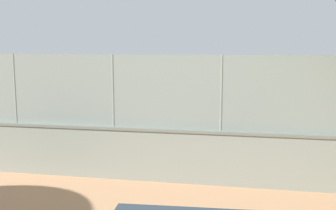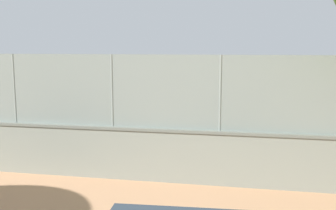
{
  "view_description": "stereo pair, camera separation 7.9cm",
  "coord_description": "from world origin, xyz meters",
  "px_view_note": "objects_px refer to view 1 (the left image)",
  "views": [
    {
      "loc": [
        -0.93,
        23.44,
        3.84
      ],
      "look_at": [
        2.33,
        7.04,
        1.33
      ],
      "focal_mm": 42.43,
      "sensor_mm": 36.0,
      "label": 1
    },
    {
      "loc": [
        -1.01,
        23.42,
        3.84
      ],
      "look_at": [
        2.33,
        7.04,
        1.33
      ],
      "focal_mm": 42.43,
      "sensor_mm": 36.0,
      "label": 2
    }
  ],
  "objects_px": {
    "player_near_wall_returning": "(145,95)",
    "sports_ball": "(242,128)",
    "spare_ball_by_wall": "(284,168)",
    "courtside_bench": "(42,141)",
    "player_baseline_waiting": "(212,106)"
  },
  "relations": [
    {
      "from": "player_near_wall_returning",
      "to": "sports_ball",
      "type": "height_order",
      "value": "player_near_wall_returning"
    },
    {
      "from": "spare_ball_by_wall",
      "to": "courtside_bench",
      "type": "relative_size",
      "value": 0.11
    },
    {
      "from": "sports_ball",
      "to": "spare_ball_by_wall",
      "type": "height_order",
      "value": "sports_ball"
    },
    {
      "from": "player_near_wall_returning",
      "to": "spare_ball_by_wall",
      "type": "xyz_separation_m",
      "value": [
        -7.06,
        10.17,
        -0.88
      ]
    },
    {
      "from": "spare_ball_by_wall",
      "to": "courtside_bench",
      "type": "distance_m",
      "value": 8.34
    },
    {
      "from": "player_near_wall_returning",
      "to": "sports_ball",
      "type": "bearing_deg",
      "value": 142.17
    },
    {
      "from": "sports_ball",
      "to": "courtside_bench",
      "type": "distance_m",
      "value": 8.83
    },
    {
      "from": "player_near_wall_returning",
      "to": "sports_ball",
      "type": "relative_size",
      "value": 8.27
    },
    {
      "from": "player_near_wall_returning",
      "to": "spare_ball_by_wall",
      "type": "relative_size",
      "value": 9.13
    },
    {
      "from": "sports_ball",
      "to": "spare_ball_by_wall",
      "type": "bearing_deg",
      "value": 103.25
    },
    {
      "from": "sports_ball",
      "to": "courtside_bench",
      "type": "relative_size",
      "value": 0.12
    },
    {
      "from": "player_near_wall_returning",
      "to": "courtside_bench",
      "type": "distance_m",
      "value": 9.93
    },
    {
      "from": "spare_ball_by_wall",
      "to": "courtside_bench",
      "type": "xyz_separation_m",
      "value": [
        8.32,
        -0.32,
        0.37
      ]
    },
    {
      "from": "player_baseline_waiting",
      "to": "spare_ball_by_wall",
      "type": "bearing_deg",
      "value": 113.96
    },
    {
      "from": "player_near_wall_returning",
      "to": "sports_ball",
      "type": "distance_m",
      "value": 7.29
    }
  ]
}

